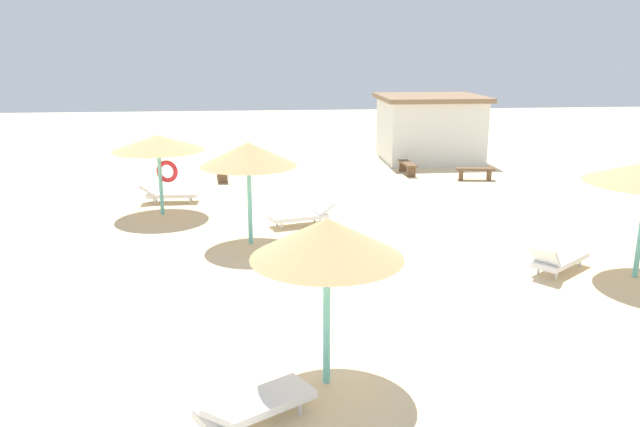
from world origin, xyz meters
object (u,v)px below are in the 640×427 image
parasol_2 (248,154)px  lounger_1 (168,194)px  bench_0 (222,172)px  bench_2 (407,166)px  lounger_2 (303,215)px  bench_1 (475,171)px  parasol_1 (158,144)px  lounger_3 (248,405)px  parasol_3 (327,239)px  lounger_0 (558,259)px  beach_cabana (429,128)px

parasol_2 → lounger_1: size_ratio=1.44×
bench_0 → bench_2: 7.59m
lounger_2 → bench_1: bearing=38.4°
parasol_1 → bench_2: size_ratio=1.86×
parasol_1 → lounger_3: parasol_1 is taller
lounger_3 → parasol_3: bearing=40.5°
lounger_2 → bench_1: size_ratio=1.30×
bench_2 → lounger_3: bearing=-110.2°
parasol_2 → lounger_3: parasol_2 is taller
lounger_3 → lounger_0: bearing=37.3°
parasol_3 → bench_2: bearing=72.5°
bench_1 → lounger_2: bearing=-141.6°
bench_1 → parasol_1: bearing=-160.5°
bench_2 → beach_cabana: bearing=61.5°
parasol_2 → bench_1: 11.66m
bench_2 → beach_cabana: size_ratio=0.33×
lounger_3 → beach_cabana: beach_cabana is taller
bench_2 → beach_cabana: (1.76, 3.24, 1.16)m
lounger_1 → lounger_2: lounger_1 is taller
parasol_2 → lounger_0: parasol_2 is taller
parasol_2 → lounger_1: parasol_2 is taller
parasol_1 → bench_0: size_ratio=1.84×
parasol_3 → lounger_1: parasol_3 is taller
parasol_3 → bench_2: (5.09, 16.11, -2.04)m
lounger_2 → bench_2: lounger_2 is taller
parasol_1 → bench_2: parasol_1 is taller
lounger_0 → bench_0: 14.04m
parasol_3 → lounger_3: parasol_3 is taller
lounger_0 → lounger_1: size_ratio=0.97×
lounger_0 → parasol_1: bearing=148.2°
bench_0 → beach_cabana: 10.11m
lounger_3 → bench_0: bearing=94.3°
parasol_3 → lounger_0: size_ratio=1.46×
parasol_2 → beach_cabana: bearing=56.0°
lounger_3 → parasol_2: bearing=90.3°
parasol_2 → parasol_3: (1.27, -7.32, -0.05)m
lounger_2 → bench_0: 7.22m
lounger_1 → bench_0: 3.87m
bench_1 → bench_2: (-2.41, 1.40, 0.00)m
parasol_1 → lounger_2: parasol_1 is taller
parasol_3 → beach_cabana: bearing=70.5°
parasol_1 → lounger_1: bearing=90.7°
parasol_2 → parasol_3: 7.43m
parasol_1 → parasol_2: (2.81, -3.30, 0.18)m
lounger_2 → lounger_3: size_ratio=1.03×
parasol_2 → beach_cabana: size_ratio=0.59×
parasol_2 → lounger_1: (-2.83, 4.81, -2.12)m
parasol_2 → lounger_0: bearing=-21.9°
bench_2 → parasol_3: bearing=-107.5°
parasol_3 → lounger_1: size_ratio=1.42×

